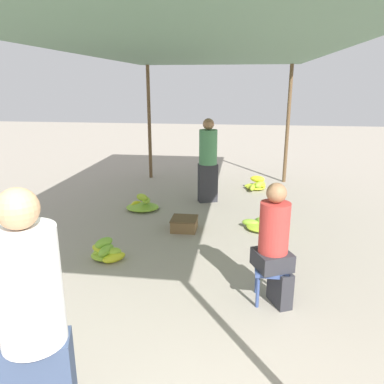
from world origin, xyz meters
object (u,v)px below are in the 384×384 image
object	(u,v)px
banana_pile_left_1	(106,252)
shopper_walking_mid	(208,159)
vendor_seated	(275,243)
banana_pile_left_0	(25,339)
stool	(271,274)
vendor_foreground	(34,327)
banana_pile_right_1	(257,185)
banana_pile_right_0	(263,225)
banana_pile_left_2	(142,205)
crate_near	(184,224)

from	to	relation	value
banana_pile_left_1	shopper_walking_mid	xyz separation A→B (m)	(1.06, 2.66, 0.72)
vendor_seated	shopper_walking_mid	bearing A→B (deg)	106.45
banana_pile_left_0	shopper_walking_mid	xyz separation A→B (m)	(1.17, 4.38, 0.75)
stool	vendor_seated	world-z (taller)	vendor_seated
vendor_foreground	banana_pile_right_1	size ratio (longest dim) A/B	3.10
banana_pile_right_0	banana_pile_right_1	distance (m)	2.27
stool	shopper_walking_mid	world-z (taller)	shopper_walking_mid
banana_pile_right_0	banana_pile_left_2	bearing A→B (deg)	162.81
banana_pile_right_1	crate_near	bearing A→B (deg)	-115.65
banana_pile_left_1	banana_pile_right_1	size ratio (longest dim) A/B	0.92
banana_pile_left_0	banana_pile_left_1	distance (m)	1.72
banana_pile_right_1	crate_near	size ratio (longest dim) A/B	1.38
crate_near	banana_pile_left_2	bearing A→B (deg)	136.45
banana_pile_left_1	shopper_walking_mid	size ratio (longest dim) A/B	0.32
banana_pile_left_0	banana_pile_right_1	bearing A→B (deg)	68.16
vendor_seated	banana_pile_left_1	xyz separation A→B (m)	(-2.06, 0.70, -0.56)
banana_pile_right_0	vendor_foreground	bearing A→B (deg)	-111.03
banana_pile_left_0	banana_pile_left_2	distance (m)	3.73
vendor_foreground	stool	distance (m)	2.45
banana_pile_right_1	stool	bearing A→B (deg)	-89.90
banana_pile_left_0	shopper_walking_mid	bearing A→B (deg)	75.02
vendor_foreground	banana_pile_right_1	bearing A→B (deg)	76.63
vendor_foreground	crate_near	world-z (taller)	vendor_foreground
stool	vendor_seated	distance (m)	0.35
vendor_foreground	banana_pile_left_0	bearing A→B (deg)	128.24
banana_pile_left_1	stool	bearing A→B (deg)	-18.71
crate_near	banana_pile_right_0	bearing A→B (deg)	9.59
vendor_seated	banana_pile_left_2	xyz separation A→B (m)	(-2.13, 2.72, -0.58)
vendor_foreground	stool	bearing A→B (deg)	51.68
stool	banana_pile_left_1	size ratio (longest dim) A/B	0.76
stool	banana_pile_left_1	world-z (taller)	stool
crate_near	banana_pile_right_1	bearing A→B (deg)	64.35
banana_pile_left_1	banana_pile_right_1	world-z (taller)	banana_pile_right_1
stool	crate_near	world-z (taller)	stool
vendor_foreground	banana_pile_right_0	distance (m)	4.28
banana_pile_left_2	banana_pile_right_1	xyz separation A→B (m)	(2.10, 1.61, 0.03)
shopper_walking_mid	stool	bearing A→B (deg)	-73.77
banana_pile_left_0	banana_pile_right_0	size ratio (longest dim) A/B	0.75
vendor_seated	banana_pile_right_1	world-z (taller)	vendor_seated
stool	banana_pile_right_1	bearing A→B (deg)	90.10
banana_pile_left_2	crate_near	world-z (taller)	banana_pile_left_2
vendor_foreground	banana_pile_left_1	distance (m)	2.74
banana_pile_left_2	shopper_walking_mid	size ratio (longest dim) A/B	0.37
vendor_seated	crate_near	distance (m)	2.28
vendor_foreground	crate_near	bearing A→B (deg)	85.67
stool	banana_pile_left_1	distance (m)	2.16
vendor_seated	banana_pile_left_0	xyz separation A→B (m)	(-2.16, -1.01, -0.59)
banana_pile_right_0	shopper_walking_mid	distance (m)	1.81
stool	banana_pile_left_0	size ratio (longest dim) A/B	0.80
banana_pile_left_0	stool	bearing A→B (deg)	25.45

